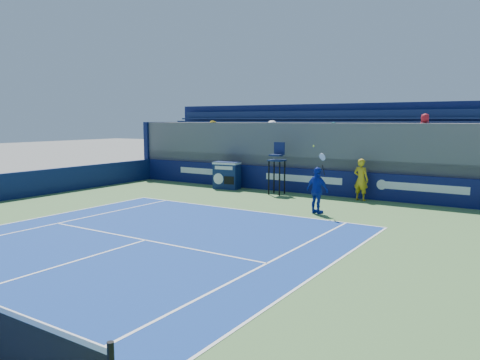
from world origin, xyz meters
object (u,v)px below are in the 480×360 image
Objects in this scene: match_clock at (227,175)px; tennis_player at (317,190)px; umpire_chair at (277,162)px; ball_person at (361,180)px.

tennis_player is at bearing -27.68° from match_clock.
umpire_chair is at bearing 137.12° from tennis_player.
tennis_player reaches higher than ball_person.
match_clock is at bearing 152.32° from tennis_player.
match_clock is 7.35m from tennis_player.
tennis_player reaches higher than umpire_chair.
umpire_chair reaches higher than ball_person.
umpire_chair is (3.02, -0.18, 0.79)m from match_clock.
tennis_player reaches higher than match_clock.
umpire_chair is at bearing 16.01° from ball_person.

